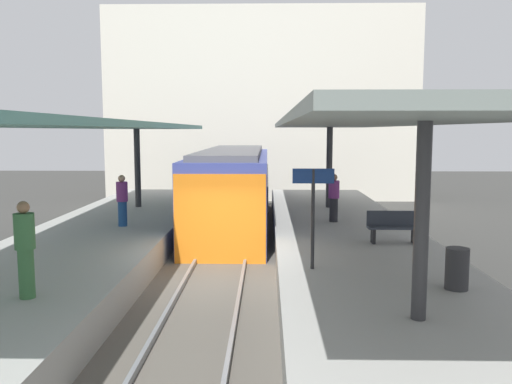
# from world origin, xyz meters

# --- Properties ---
(ground_plane) EXTENTS (80.00, 80.00, 0.00)m
(ground_plane) POSITION_xyz_m (0.00, 0.00, 0.00)
(ground_plane) COLOR #383835
(platform_left) EXTENTS (4.40, 28.00, 1.00)m
(platform_left) POSITION_xyz_m (-3.80, 0.00, 0.50)
(platform_left) COLOR #9E9E99
(platform_left) RESTS_ON ground_plane
(platform_right) EXTENTS (4.40, 28.00, 1.00)m
(platform_right) POSITION_xyz_m (3.80, 0.00, 0.50)
(platform_right) COLOR #9E9E99
(platform_right) RESTS_ON ground_plane
(track_ballast) EXTENTS (3.20, 28.00, 0.20)m
(track_ballast) POSITION_xyz_m (0.00, 0.00, 0.10)
(track_ballast) COLOR #59544C
(track_ballast) RESTS_ON ground_plane
(rail_near_side) EXTENTS (0.08, 28.00, 0.14)m
(rail_near_side) POSITION_xyz_m (-0.72, 0.00, 0.27)
(rail_near_side) COLOR slate
(rail_near_side) RESTS_ON track_ballast
(rail_far_side) EXTENTS (0.08, 28.00, 0.14)m
(rail_far_side) POSITION_xyz_m (0.72, 0.00, 0.27)
(rail_far_side) COLOR slate
(rail_far_side) RESTS_ON track_ballast
(commuter_train) EXTENTS (2.78, 11.93, 3.10)m
(commuter_train) POSITION_xyz_m (0.00, 7.69, 1.73)
(commuter_train) COLOR #38428C
(commuter_train) RESTS_ON track_ballast
(canopy_left) EXTENTS (4.18, 21.00, 3.26)m
(canopy_left) POSITION_xyz_m (-3.80, 1.40, 4.14)
(canopy_left) COLOR #333335
(canopy_left) RESTS_ON platform_left
(canopy_right) EXTENTS (4.18, 21.00, 3.33)m
(canopy_right) POSITION_xyz_m (3.80, 1.40, 4.21)
(canopy_right) COLOR #333335
(canopy_right) RESTS_ON platform_right
(platform_bench) EXTENTS (1.40, 0.41, 0.86)m
(platform_bench) POSITION_xyz_m (4.77, 1.01, 1.46)
(platform_bench) COLOR black
(platform_bench) RESTS_ON platform_right
(platform_sign) EXTENTS (0.90, 0.08, 2.21)m
(platform_sign) POSITION_xyz_m (2.35, -1.79, 2.62)
(platform_sign) COLOR #262628
(platform_sign) RESTS_ON platform_right
(litter_bin) EXTENTS (0.44, 0.44, 0.80)m
(litter_bin) POSITION_xyz_m (4.99, -3.25, 1.40)
(litter_bin) COLOR #2D2D30
(litter_bin) RESTS_ON platform_right
(passenger_near_bench) EXTENTS (0.36, 0.36, 1.60)m
(passenger_near_bench) POSITION_xyz_m (3.57, 4.33, 1.83)
(passenger_near_bench) COLOR #232328
(passenger_near_bench) RESTS_ON platform_right
(passenger_mid_platform) EXTENTS (0.36, 0.36, 1.77)m
(passenger_mid_platform) POSITION_xyz_m (-3.00, -3.95, 1.92)
(passenger_mid_platform) COLOR #386B3D
(passenger_mid_platform) RESTS_ON platform_left
(passenger_far_end) EXTENTS (0.36, 0.36, 1.64)m
(passenger_far_end) POSITION_xyz_m (-3.25, 3.37, 1.85)
(passenger_far_end) COLOR navy
(passenger_far_end) RESTS_ON platform_left
(station_building_backdrop) EXTENTS (18.00, 6.00, 11.00)m
(station_building_backdrop) POSITION_xyz_m (1.02, 20.00, 5.50)
(station_building_backdrop) COLOR beige
(station_building_backdrop) RESTS_ON ground_plane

